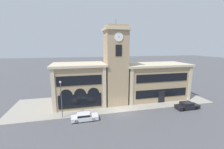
% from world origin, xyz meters
% --- Properties ---
extents(ground_plane, '(300.00, 300.00, 0.00)m').
position_xyz_m(ground_plane, '(0.00, 0.00, 0.00)').
color(ground_plane, '#4C4C51').
extents(sidewalk_kerb, '(43.09, 12.02, 0.15)m').
position_xyz_m(sidewalk_kerb, '(0.00, 6.01, 0.07)').
color(sidewalk_kerb, gray).
rests_on(sidewalk_kerb, ground_plane).
extents(clock_tower, '(5.16, 5.16, 17.96)m').
position_xyz_m(clock_tower, '(0.00, 5.05, 8.42)').
color(clock_tower, tan).
rests_on(clock_tower, ground_plane).
extents(town_hall_left_wing, '(11.06, 7.90, 9.01)m').
position_xyz_m(town_hall_left_wing, '(-7.71, 6.38, 4.53)').
color(town_hall_left_wing, tan).
rests_on(town_hall_left_wing, ground_plane).
extents(town_hall_right_wing, '(15.72, 7.90, 8.50)m').
position_xyz_m(town_hall_right_wing, '(10.04, 6.39, 4.28)').
color(town_hall_right_wing, tan).
rests_on(town_hall_right_wing, ground_plane).
extents(parked_car_near, '(4.58, 1.84, 1.29)m').
position_xyz_m(parked_car_near, '(-7.23, -1.31, 0.68)').
color(parked_car_near, silver).
rests_on(parked_car_near, ground_plane).
extents(parked_car_mid, '(4.80, 1.90, 1.44)m').
position_xyz_m(parked_car_mid, '(13.38, -1.31, 0.76)').
color(parked_car_mid, black).
rests_on(parked_car_mid, ground_plane).
extents(street_lamp, '(0.36, 0.36, 6.61)m').
position_xyz_m(street_lamp, '(-10.96, 0.39, 4.40)').
color(street_lamp, '#4C4C51').
rests_on(street_lamp, sidewalk_kerb).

